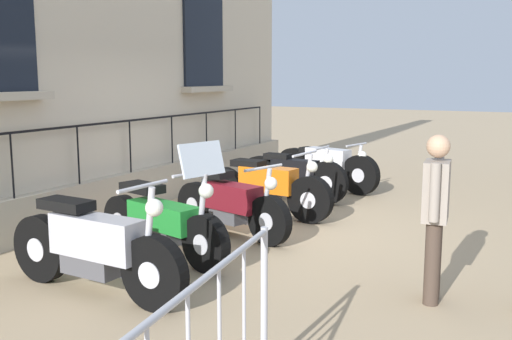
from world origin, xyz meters
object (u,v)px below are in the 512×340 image
at_px(motorcycle_silver, 94,249).
at_px(motorcycle_black, 293,176).
at_px(motorcycle_maroon, 231,205).
at_px(motorcycle_green, 163,222).
at_px(pedestrian_walking, 435,210).
at_px(motorcycle_orange, 266,188).
at_px(motorcycle_white, 326,166).

xyz_separation_m(motorcycle_silver, motorcycle_black, (-0.07, 4.88, -0.04)).
bearing_deg(motorcycle_maroon, motorcycle_green, -100.89).
bearing_deg(pedestrian_walking, motorcycle_black, 129.65).
bearing_deg(motorcycle_orange, motorcycle_black, 95.18).
relative_size(motorcycle_silver, motorcycle_white, 1.00).
bearing_deg(pedestrian_walking, motorcycle_orange, 140.73).
distance_m(motorcycle_orange, motorcycle_black, 1.25).
height_order(motorcycle_silver, motorcycle_green, motorcycle_green).
bearing_deg(pedestrian_walking, motorcycle_silver, -156.08).
height_order(motorcycle_silver, motorcycle_black, motorcycle_silver).
bearing_deg(motorcycle_green, motorcycle_maroon, 79.11).
xyz_separation_m(motorcycle_silver, motorcycle_maroon, (0.12, 2.45, -0.04)).
relative_size(motorcycle_silver, motorcycle_black, 1.11).
bearing_deg(motorcycle_maroon, motorcycle_orange, 93.34).
bearing_deg(motorcycle_silver, motorcycle_maroon, 87.30).
height_order(motorcycle_maroon, pedestrian_walking, pedestrian_walking).
bearing_deg(motorcycle_orange, motorcycle_green, -93.89).
bearing_deg(motorcycle_green, motorcycle_black, 89.24).
height_order(motorcycle_silver, motorcycle_orange, motorcycle_silver).
distance_m(motorcycle_silver, motorcycle_black, 4.88).
xyz_separation_m(motorcycle_green, motorcycle_orange, (0.16, 2.38, 0.01)).
xyz_separation_m(motorcycle_green, pedestrian_walking, (3.02, 0.04, 0.45)).
distance_m(motorcycle_black, motorcycle_white, 1.18).
height_order(motorcycle_maroon, motorcycle_orange, motorcycle_orange).
xyz_separation_m(motorcycle_maroon, motorcycle_black, (-0.18, 2.43, 0.00)).
xyz_separation_m(motorcycle_orange, motorcycle_white, (0.05, 2.42, -0.00)).
bearing_deg(motorcycle_maroon, motorcycle_black, 94.29).
bearing_deg(motorcycle_silver, pedestrian_walking, 23.92).
bearing_deg(motorcycle_black, motorcycle_white, 82.21).
height_order(motorcycle_black, pedestrian_walking, pedestrian_walking).
bearing_deg(pedestrian_walking, motorcycle_white, 120.59).
bearing_deg(motorcycle_black, motorcycle_orange, -84.82).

